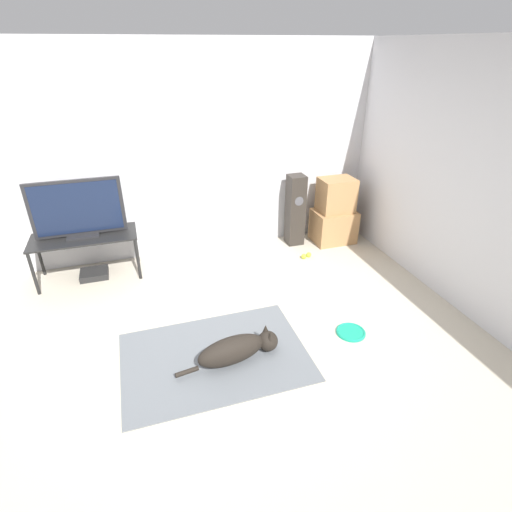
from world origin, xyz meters
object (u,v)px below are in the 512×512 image
object	(u,v)px
cardboard_box_upper	(336,195)
game_console	(94,274)
tv_stand	(85,241)
cardboard_box_lower	(333,226)
floor_speaker	(295,210)
frisbee	(351,332)
tennis_ball_by_boxes	(304,256)
tennis_ball_near_speaker	(296,242)
dog	(237,349)
tennis_ball_loose_on_carpet	(309,255)
tv	(78,209)

from	to	relation	value
cardboard_box_upper	game_console	xyz separation A→B (m)	(-3.17, -0.03, -0.63)
tv_stand	cardboard_box_lower	bearing A→B (deg)	0.15
cardboard_box_upper	floor_speaker	xyz separation A→B (m)	(-0.55, 0.09, -0.19)
frisbee	tennis_ball_by_boxes	xyz separation A→B (m)	(0.18, 1.52, 0.02)
tennis_ball_near_speaker	game_console	xyz separation A→B (m)	(-2.63, -0.06, 0.00)
dog	tv_stand	bearing A→B (deg)	123.64
cardboard_box_upper	cardboard_box_lower	bearing A→B (deg)	-111.53
tv_stand	game_console	xyz separation A→B (m)	(0.03, -0.01, -0.44)
tennis_ball_by_boxes	tennis_ball_loose_on_carpet	size ratio (longest dim) A/B	1.00
frisbee	tennis_ball_near_speaker	world-z (taller)	tennis_ball_near_speaker
dog	tennis_ball_loose_on_carpet	size ratio (longest dim) A/B	14.29
dog	floor_speaker	distance (m)	2.48
cardboard_box_upper	tennis_ball_near_speaker	distance (m)	0.84
tv_stand	tennis_ball_loose_on_carpet	distance (m)	2.73
floor_speaker	cardboard_box_upper	bearing A→B (deg)	-9.61
frisbee	dog	bearing A→B (deg)	-178.52
cardboard_box_upper	tv	xyz separation A→B (m)	(-3.20, -0.02, 0.19)
tennis_ball_loose_on_carpet	game_console	bearing A→B (deg)	172.86
frisbee	tennis_ball_loose_on_carpet	size ratio (longest dim) A/B	4.24
frisbee	cardboard_box_upper	bearing A→B (deg)	67.70
tennis_ball_by_boxes	game_console	world-z (taller)	game_console
tennis_ball_near_speaker	frisbee	bearing A→B (deg)	-96.94
tennis_ball_by_boxes	floor_speaker	bearing A→B (deg)	82.94
frisbee	tv	size ratio (longest dim) A/B	0.28
frisbee	cardboard_box_lower	xyz separation A→B (m)	(0.78, 1.90, 0.21)
tennis_ball_near_speaker	tv_stand	bearing A→B (deg)	-178.97
cardboard_box_lower	tv_stand	distance (m)	3.21
tv_stand	game_console	world-z (taller)	tv_stand
tv	tennis_ball_by_boxes	size ratio (longest dim) A/B	14.90
cardboard_box_lower	tv	world-z (taller)	tv
cardboard_box_upper	tv	size ratio (longest dim) A/B	0.46
floor_speaker	tennis_ball_near_speaker	world-z (taller)	floor_speaker
cardboard_box_upper	tennis_ball_near_speaker	world-z (taller)	cardboard_box_upper
floor_speaker	cardboard_box_lower	bearing A→B (deg)	-10.91
tv_stand	tv	bearing A→B (deg)	90.00
frisbee	cardboard_box_upper	xyz separation A→B (m)	(0.78, 1.91, 0.66)
floor_speaker	tv	size ratio (longest dim) A/B	0.98
cardboard_box_upper	tv_stand	size ratio (longest dim) A/B	0.39
cardboard_box_lower	tennis_ball_loose_on_carpet	size ratio (longest dim) A/B	8.48
cardboard_box_upper	floor_speaker	bearing A→B (deg)	170.39
tennis_ball_by_boxes	tennis_ball_near_speaker	xyz separation A→B (m)	(0.06, 0.41, 0.00)
tennis_ball_by_boxes	frisbee	bearing A→B (deg)	-96.66
tv	tennis_ball_near_speaker	xyz separation A→B (m)	(2.65, 0.04, -0.82)
dog	tennis_ball_by_boxes	xyz separation A→B (m)	(1.32, 1.55, -0.10)
cardboard_box_lower	tennis_ball_near_speaker	bearing A→B (deg)	175.86
cardboard_box_upper	tennis_ball_by_boxes	xyz separation A→B (m)	(-0.61, -0.39, -0.64)
tennis_ball_loose_on_carpet	game_console	distance (m)	2.67
dog	tennis_ball_by_boxes	size ratio (longest dim) A/B	14.29
tv	tennis_ball_loose_on_carpet	bearing A→B (deg)	-7.41
tennis_ball_loose_on_carpet	game_console	xyz separation A→B (m)	(-2.65, 0.33, 0.00)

